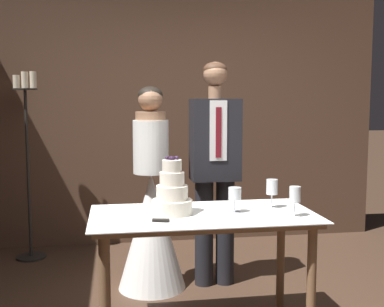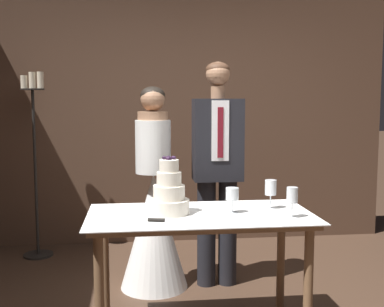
% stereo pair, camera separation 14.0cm
% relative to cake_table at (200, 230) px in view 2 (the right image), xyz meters
% --- Properties ---
extents(wall_back, '(4.44, 0.12, 2.71)m').
position_rel_cake_table_xyz_m(wall_back, '(0.08, 2.21, 0.65)').
color(wall_back, '#513828').
rests_on(wall_back, ground_plane).
extents(cake_table, '(1.40, 0.72, 0.80)m').
position_rel_cake_table_xyz_m(cake_table, '(0.00, 0.00, 0.00)').
color(cake_table, brown).
rests_on(cake_table, ground_plane).
extents(tiered_cake, '(0.25, 0.25, 0.36)m').
position_rel_cake_table_xyz_m(tiered_cake, '(-0.19, 0.02, 0.23)').
color(tiered_cake, silver).
rests_on(tiered_cake, cake_table).
extents(cake_knife, '(0.38, 0.14, 0.02)m').
position_rel_cake_table_xyz_m(cake_knife, '(-0.22, -0.19, 0.11)').
color(cake_knife, silver).
rests_on(cake_knife, cake_table).
extents(wine_glass_near, '(0.07, 0.07, 0.19)m').
position_rel_cake_table_xyz_m(wine_glass_near, '(0.47, 0.09, 0.24)').
color(wine_glass_near, silver).
rests_on(wine_glass_near, cake_table).
extents(wine_glass_middle, '(0.08, 0.08, 0.16)m').
position_rel_cake_table_xyz_m(wine_glass_middle, '(0.20, -0.00, 0.22)').
color(wine_glass_middle, silver).
rests_on(wine_glass_middle, cake_table).
extents(wine_glass_far, '(0.07, 0.07, 0.18)m').
position_rel_cake_table_xyz_m(wine_glass_far, '(0.53, -0.17, 0.23)').
color(wine_glass_far, silver).
rests_on(wine_glass_far, cake_table).
extents(bride, '(0.54, 0.54, 1.61)m').
position_rel_cake_table_xyz_m(bride, '(-0.26, 0.87, -0.11)').
color(bride, white).
rests_on(bride, ground_plane).
extents(groom, '(0.39, 0.25, 1.81)m').
position_rel_cake_table_xyz_m(groom, '(0.26, 0.87, 0.29)').
color(groom, black).
rests_on(groom, ground_plane).
extents(candle_stand, '(0.28, 0.28, 1.77)m').
position_rel_cake_table_xyz_m(candle_stand, '(-1.35, 1.79, 0.23)').
color(candle_stand, black).
rests_on(candle_stand, ground_plane).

